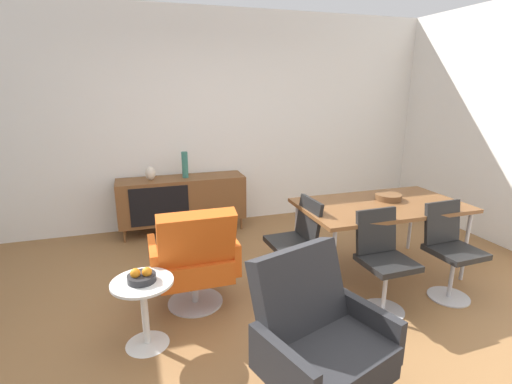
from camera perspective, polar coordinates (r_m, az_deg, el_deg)
name	(u,v)px	position (r m, az deg, el deg)	size (l,w,h in m)	color
ground_plane	(273,326)	(3.21, 2.53, -19.55)	(8.32, 8.32, 0.00)	olive
wall_back	(207,121)	(5.15, -7.45, 10.59)	(6.80, 0.12, 2.80)	white
sideboard	(182,199)	(4.98, -11.08, -1.03)	(1.60, 0.45, 0.72)	brown
vase_cobalt	(150,173)	(4.87, -15.65, 2.73)	(0.13, 0.13, 0.17)	beige
vase_sculptural_dark	(185,165)	(4.88, -10.67, 4.06)	(0.08, 0.08, 0.33)	#337266
dining_table	(381,208)	(3.91, 18.30, -2.26)	(1.60, 0.90, 0.74)	brown
wooden_bowl_on_table	(388,197)	(4.04, 19.32, -0.70)	(0.26, 0.26, 0.06)	brown
dining_chair_front_left	(383,258)	(3.37, 18.59, -9.34)	(0.41, 0.43, 0.86)	black
dining_chair_front_right	(450,247)	(3.81, 27.21, -7.39)	(0.42, 0.44, 0.86)	black
dining_chair_near_window	(297,240)	(3.56, 6.16, -7.20)	(0.44, 0.42, 0.86)	black
lounge_chair_red	(194,258)	(3.25, -9.26, -9.73)	(0.72, 0.66, 0.95)	#D85919
armchair_black_shell	(318,337)	(2.34, 9.39, -20.82)	(0.84, 0.81, 0.95)	#262628
side_table_round	(144,306)	(2.96, -16.49, -16.12)	(0.44, 0.44, 0.52)	white
fruit_bowl	(142,277)	(2.84, -16.87, -12.11)	(0.20, 0.20, 0.11)	#262628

